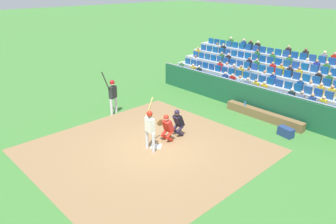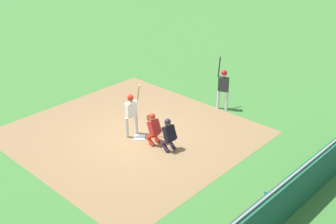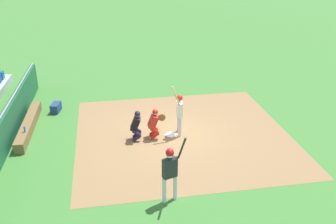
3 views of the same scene
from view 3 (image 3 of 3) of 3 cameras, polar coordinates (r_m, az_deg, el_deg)
ground_plane at (r=16.05m, az=0.44°, el=-3.47°), size 160.00×160.00×0.00m
infield_dirt_patch at (r=16.12m, az=2.20°, el=-3.33°), size 8.74×9.09×0.01m
home_plate_marker at (r=16.04m, az=0.44°, el=-3.42°), size 0.62×0.62×0.02m
batter_at_plate at (r=15.66m, az=1.73°, el=0.32°), size 0.62×0.50×2.24m
catcher_crouching at (r=15.55m, az=-2.06°, el=-1.47°), size 0.47×0.72×1.30m
home_plate_umpire at (r=15.43m, az=-4.79°, el=-1.82°), size 0.49×0.49×1.30m
dugout_wall at (r=16.16m, az=-23.22°, el=-2.59°), size 13.28×0.24×1.47m
dugout_bench at (r=17.46m, az=-20.21°, el=-1.85°), size 4.34×0.40×0.44m
water_bottle_on_bench at (r=16.34m, az=-20.78°, el=-2.44°), size 0.07×0.07×0.25m
equipment_duffel_bag at (r=18.90m, az=-16.52°, el=0.64°), size 0.76×0.48×0.42m
on_deck_batter at (r=11.62m, az=0.34°, el=-8.53°), size 0.45×0.74×2.34m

